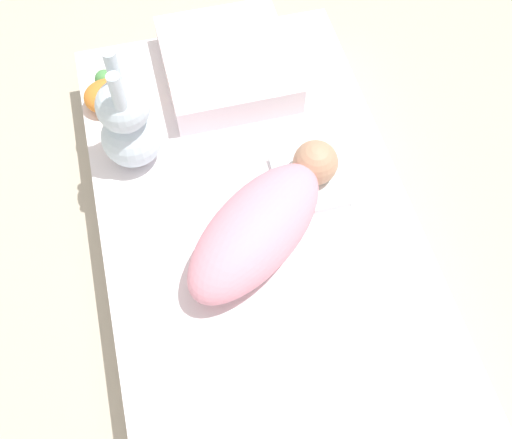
# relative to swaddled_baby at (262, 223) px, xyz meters

# --- Properties ---
(ground_plane) EXTENTS (12.00, 12.00, 0.00)m
(ground_plane) POSITION_rel_swaddled_baby_xyz_m (0.07, -0.00, -0.24)
(ground_plane) COLOR #B2A893
(bed_mattress) EXTENTS (1.36, 0.79, 0.16)m
(bed_mattress) POSITION_rel_swaddled_baby_xyz_m (0.07, -0.00, -0.16)
(bed_mattress) COLOR white
(bed_mattress) RESTS_ON ground_plane
(burp_cloth) EXTENTS (0.19, 0.17, 0.02)m
(burp_cloth) POSITION_rel_swaddled_baby_xyz_m (0.13, -0.16, -0.07)
(burp_cloth) COLOR white
(burp_cloth) RESTS_ON bed_mattress
(swaddled_baby) EXTENTS (0.43, 0.49, 0.15)m
(swaddled_baby) POSITION_rel_swaddled_baby_xyz_m (0.00, 0.00, 0.00)
(swaddled_baby) COLOR pink
(swaddled_baby) RESTS_ON bed_mattress
(pillow) EXTENTS (0.38, 0.35, 0.09)m
(pillow) POSITION_rel_swaddled_baby_xyz_m (0.55, -0.04, -0.03)
(pillow) COLOR white
(pillow) RESTS_ON bed_mattress
(bunny_plush) EXTENTS (0.16, 0.16, 0.34)m
(bunny_plush) POSITION_rel_swaddled_baby_xyz_m (0.33, 0.26, 0.05)
(bunny_plush) COLOR silver
(bunny_plush) RESTS_ON bed_mattress
(turtle_plush) EXTENTS (0.15, 0.13, 0.08)m
(turtle_plush) POSITION_rel_swaddled_baby_xyz_m (0.53, 0.31, -0.04)
(turtle_plush) COLOR orange
(turtle_plush) RESTS_ON bed_mattress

